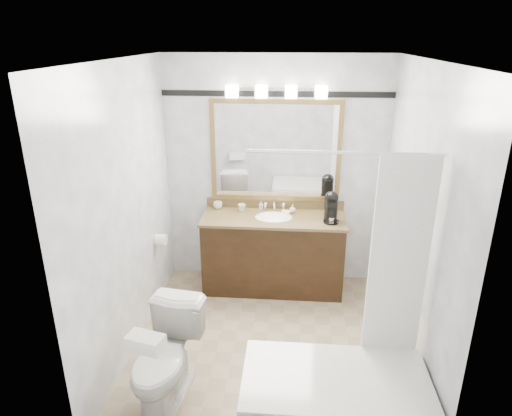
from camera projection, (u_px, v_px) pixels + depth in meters
name	position (u px, v px, depth m)	size (l,w,h in m)	color
room	(268.00, 218.00, 3.77)	(2.42, 2.62, 2.52)	tan
vanity	(273.00, 251.00, 5.00)	(1.53, 0.58, 0.97)	black
mirror	(276.00, 151.00, 4.87)	(1.40, 0.04, 1.10)	olive
vanity_light_bar	(276.00, 91.00, 4.59)	(1.02, 0.14, 0.12)	silver
accent_stripe	(276.00, 94.00, 4.67)	(2.40, 0.01, 0.06)	black
bathtub	(338.00, 395.00, 3.24)	(1.30, 0.75, 1.96)	white
tp_roll	(161.00, 240.00, 4.67)	(0.12, 0.12, 0.11)	white
toilet	(165.00, 359.00, 3.43)	(0.43, 0.75, 0.77)	white
tissue_box	(146.00, 342.00, 2.94)	(0.24, 0.13, 0.10)	white
coffee_maker	(331.00, 206.00, 4.70)	(0.17, 0.21, 0.32)	black
cup_left	(218.00, 205.00, 5.08)	(0.10, 0.10, 0.08)	white
cup_right	(242.00, 208.00, 5.01)	(0.08, 0.08, 0.08)	white
soap_bottle_a	(261.00, 205.00, 5.05)	(0.04, 0.04, 0.09)	white
soap_bottle_b	(292.00, 209.00, 4.96)	(0.07, 0.07, 0.09)	white
soap_bar	(286.00, 212.00, 4.95)	(0.09, 0.05, 0.03)	#EDEEC4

